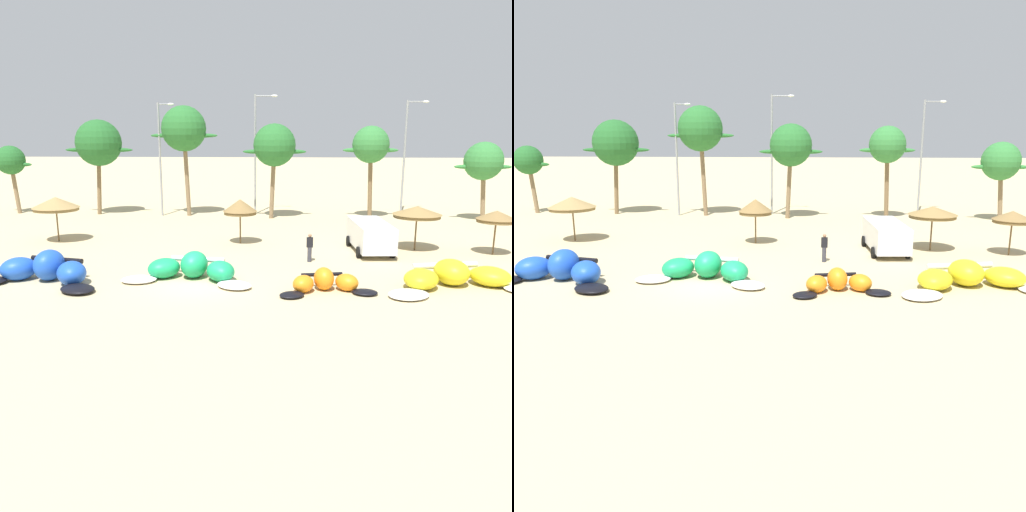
% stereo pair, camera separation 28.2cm
% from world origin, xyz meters
% --- Properties ---
extents(ground_plane, '(260.00, 260.00, 0.00)m').
position_xyz_m(ground_plane, '(0.00, 0.00, 0.00)').
color(ground_plane, '#C6B284').
extents(kite_left, '(6.92, 4.00, 1.54)m').
position_xyz_m(kite_left, '(-7.47, 0.13, 0.59)').
color(kite_left, black).
rests_on(kite_left, ground).
extents(kite_left_of_center, '(6.84, 3.65, 1.35)m').
position_xyz_m(kite_left_of_center, '(-0.37, 1.01, 0.52)').
color(kite_left_of_center, white).
rests_on(kite_left_of_center, ground).
extents(kite_center, '(4.70, 2.56, 1.06)m').
position_xyz_m(kite_center, '(6.11, -0.63, 0.41)').
color(kite_center, black).
rests_on(kite_center, ground).
extents(kite_right_of_center, '(7.93, 4.45, 1.24)m').
position_xyz_m(kite_right_of_center, '(12.35, 0.39, 0.48)').
color(kite_right_of_center, white).
rests_on(kite_right_of_center, ground).
extents(beach_umbrella_near_van, '(3.09, 3.09, 2.99)m').
position_xyz_m(beach_umbrella_near_van, '(-10.98, 9.69, 2.55)').
color(beach_umbrella_near_van, brown).
rests_on(beach_umbrella_near_van, ground).
extents(beach_umbrella_middle, '(2.23, 2.23, 2.94)m').
position_xyz_m(beach_umbrella_middle, '(1.32, 9.66, 2.44)').
color(beach_umbrella_middle, brown).
rests_on(beach_umbrella_middle, ground).
extents(beach_umbrella_near_palms, '(2.98, 2.98, 2.75)m').
position_xyz_m(beach_umbrella_near_palms, '(12.36, 8.31, 2.40)').
color(beach_umbrella_near_palms, brown).
rests_on(beach_umbrella_near_palms, ground).
extents(beach_umbrella_outermost, '(2.31, 2.31, 2.67)m').
position_xyz_m(beach_umbrella_outermost, '(16.75, 7.29, 2.32)').
color(beach_umbrella_outermost, brown).
rests_on(beach_umbrella_outermost, ground).
extents(parked_van, '(2.46, 5.31, 1.84)m').
position_xyz_m(parked_van, '(9.46, 7.78, 1.09)').
color(parked_van, white).
rests_on(parked_van, ground).
extents(person_near_kites, '(0.36, 0.24, 1.62)m').
position_xyz_m(person_near_kites, '(5.65, 4.93, 0.82)').
color(person_near_kites, '#383842').
rests_on(person_near_kites, ground).
extents(palm_leftmost, '(3.83, 2.55, 6.04)m').
position_xyz_m(palm_leftmost, '(-20.17, 21.63, 4.66)').
color(palm_leftmost, '#7F6647').
rests_on(palm_leftmost, ground).
extents(palm_left, '(5.99, 3.99, 8.26)m').
position_xyz_m(palm_left, '(-12.05, 21.51, 6.21)').
color(palm_left, brown).
rests_on(palm_left, ground).
extents(palm_left_of_gap, '(5.76, 3.84, 9.39)m').
position_xyz_m(palm_left_of_gap, '(-4.43, 21.15, 7.40)').
color(palm_left_of_gap, '#7F6647').
rests_on(palm_left_of_gap, ground).
extents(palm_center_left, '(5.29, 3.52, 7.89)m').
position_xyz_m(palm_center_left, '(3.32, 20.10, 6.06)').
color(palm_center_left, '#7F6647').
rests_on(palm_center_left, ground).
extents(palm_center_right, '(4.57, 3.05, 7.71)m').
position_xyz_m(palm_center_right, '(11.27, 20.32, 6.08)').
color(palm_center_right, brown).
rests_on(palm_center_right, ground).
extents(palm_right_of_gap, '(4.62, 3.08, 6.45)m').
position_xyz_m(palm_right_of_gap, '(20.25, 19.60, 4.84)').
color(palm_right_of_gap, '#7F6647').
rests_on(palm_right_of_gap, ground).
extents(lamppost_west, '(1.46, 0.24, 9.61)m').
position_xyz_m(lamppost_west, '(-6.45, 21.02, 5.31)').
color(lamppost_west, gray).
rests_on(lamppost_west, ground).
extents(lamppost_west_center, '(2.03, 0.24, 10.35)m').
position_xyz_m(lamppost_west_center, '(1.74, 22.46, 5.75)').
color(lamppost_west_center, gray).
rests_on(lamppost_west_center, ground).
extents(lamppost_east_center, '(1.92, 0.24, 9.89)m').
position_xyz_m(lamppost_east_center, '(14.90, 23.42, 5.50)').
color(lamppost_east_center, gray).
rests_on(lamppost_east_center, ground).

